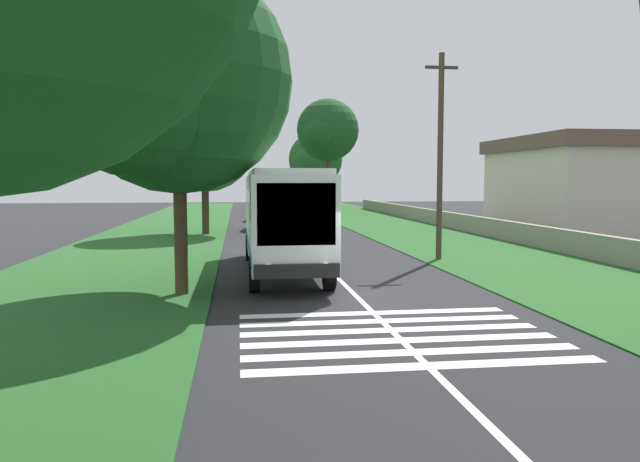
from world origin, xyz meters
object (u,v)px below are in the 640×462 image
trailing_car_1 (260,213)px  roadside_building (574,184)px  coach_bus (282,214)px  trailing_car_0 (262,220)px  roadside_tree_right_2 (314,161)px  trailing_minibus_0 (288,199)px  roadside_tree_right_0 (326,132)px  utility_pole (440,154)px  roadside_tree_left_0 (201,142)px  roadside_tree_left_1 (171,86)px

trailing_car_1 → roadside_building: size_ratio=0.35×
coach_bus → roadside_building: (15.80, -20.67, 1.04)m
trailing_car_0 → roadside_tree_right_2: (28.11, -7.13, 4.96)m
roadside_tree_right_2 → roadside_building: roadside_tree_right_2 is taller
trailing_car_1 → trailing_minibus_0: 11.79m
trailing_minibus_0 → roadside_tree_right_0: size_ratio=0.53×
trailing_minibus_0 → roadside_tree_right_2: (7.41, -3.68, 4.08)m
trailing_car_1 → utility_pole: (-26.27, -6.63, 3.84)m
trailing_car_1 → roadside_tree_left_0: roadside_tree_left_0 is taller
roadside_tree_left_0 → trailing_car_0: bearing=-50.6°
utility_pole → roadside_building: 19.16m
trailing_car_1 → roadside_tree_left_1: (-32.92, 3.73, 5.43)m
roadside_tree_left_0 → roadside_building: (-0.53, -24.50, -2.59)m
roadside_tree_right_0 → roadside_tree_right_2: 10.18m
coach_bus → utility_pole: bearing=-69.3°
coach_bus → trailing_minibus_0: (40.17, -3.44, -0.60)m
roadside_tree_right_0 → coach_bus: bearing=169.3°
roadside_building → trailing_car_1: bearing=57.4°
roadside_building → roadside_tree_right_2: bearing=23.1°
coach_bus → utility_pole: (2.59, -6.86, 2.36)m
roadside_tree_left_0 → utility_pole: 17.46m
coach_bus → utility_pole: utility_pole is taller
coach_bus → roadside_tree_left_1: size_ratio=1.17×
roadside_building → roadside_tree_left_0: bearing=88.8°
trailing_minibus_0 → roadside_tree_left_0: size_ratio=0.65×
utility_pole → trailing_minibus_0: bearing=5.2°
roadside_tree_right_0 → trailing_car_0: bearing=158.6°
trailing_car_0 → trailing_minibus_0: 21.00m
roadside_tree_left_1 → roadside_tree_right_2: 52.73m
trailing_minibus_0 → roadside_tree_left_1: (-44.23, 6.94, 4.55)m
coach_bus → trailing_car_0: (19.47, 0.01, -1.48)m
trailing_minibus_0 → roadside_tree_left_0: 25.28m
roadside_tree_right_0 → roadside_tree_right_2: bearing=0.0°
trailing_car_0 → roadside_tree_right_2: roadside_tree_right_2 is taller
trailing_car_0 → roadside_tree_left_1: roadside_tree_left_1 is taller
roadside_tree_left_1 → roadside_tree_right_2: (51.65, -10.62, -0.47)m
roadside_building → coach_bus: bearing=127.4°
trailing_car_1 → roadside_tree_left_1: roadside_tree_left_1 is taller
roadside_tree_left_0 → trailing_minibus_0: bearing=-17.0°
coach_bus → roadside_building: 26.04m
coach_bus → trailing_car_1: 28.89m
roadside_tree_left_1 → roadside_building: bearing=-50.6°
roadside_tree_left_0 → roadside_tree_left_1: roadside_tree_left_1 is taller
trailing_minibus_0 → roadside_building: roadside_building is taller
trailing_car_0 → trailing_minibus_0: size_ratio=0.72×
coach_bus → trailing_minibus_0: bearing=-4.9°
trailing_car_0 → roadside_tree_right_2: bearing=-14.2°
trailing_car_1 → roadside_tree_left_0: size_ratio=0.47×
roadside_tree_left_1 → utility_pole: size_ratio=1.11×
trailing_car_1 → utility_pole: 27.36m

